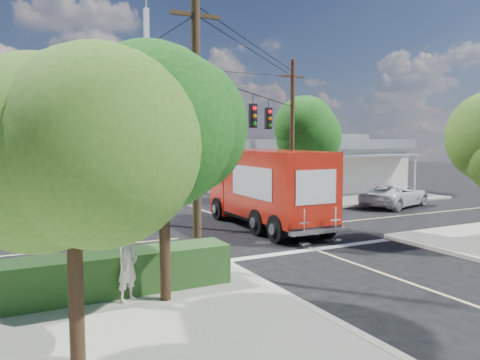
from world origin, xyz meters
TOP-DOWN VIEW (x-y plane):
  - ground at (0.00, 0.00)m, footprint 120.00×120.00m
  - sidewalk_ne at (10.88, 10.88)m, footprint 14.12×14.12m
  - road_markings at (0.00, -1.47)m, footprint 32.00×32.00m
  - building_ne at (12.50, 11.97)m, footprint 11.80×10.20m
  - radio_tower at (0.50, 20.00)m, footprint 0.80×0.80m
  - tree_sw_front at (-6.99, -7.54)m, footprint 3.88×3.78m
  - tree_sw_back at (-9.49, -10.04)m, footprint 3.56×3.42m
  - tree_ne_front at (7.21, 6.76)m, footprint 4.21×4.14m
  - tree_ne_back at (9.81, 8.96)m, footprint 3.77×3.66m
  - palm_nw_front at (-7.50, 7.50)m, footprint 3.01×3.08m
  - palm_nw_back at (-9.50, 9.00)m, footprint 3.01×3.08m
  - utility_poles at (-1.58, 1.60)m, footprint 12.00×10.68m
  - picket_fence at (-7.80, -5.60)m, footprint 5.94×0.06m
  - hedge_sw at (-8.00, -6.40)m, footprint 6.20×1.20m
  - vending_boxes at (6.50, 6.20)m, footprint 1.90×0.50m
  - delivery_truck at (0.61, 0.20)m, footprint 2.99×8.69m
  - parked_car at (11.36, 2.78)m, footprint 5.86×4.01m
  - pedestrian at (-7.88, -7.18)m, footprint 0.80×0.76m

SIDE VIEW (x-z plane):
  - ground at x=0.00m, z-range 0.00..0.00m
  - road_markings at x=0.00m, z-range 0.00..0.01m
  - sidewalk_ne at x=10.88m, z-range 0.00..0.14m
  - picket_fence at x=-7.80m, z-range 0.18..1.18m
  - hedge_sw at x=-8.00m, z-range 0.14..1.24m
  - vending_boxes at x=6.50m, z-range 0.14..1.24m
  - parked_car at x=11.36m, z-range 0.00..1.49m
  - pedestrian at x=-7.88m, z-range 0.14..1.97m
  - delivery_truck at x=0.61m, z-range 0.03..3.75m
  - building_ne at x=12.50m, z-range 0.07..4.57m
  - tree_sw_back at x=-9.49m, z-range 1.19..6.60m
  - tree_ne_back at x=9.81m, z-range 1.27..7.10m
  - tree_sw_front at x=-6.99m, z-range 1.32..7.35m
  - palm_nw_back at x=-9.50m, z-range 2.08..7.27m
  - utility_poles at x=-1.58m, z-range 0.17..9.17m
  - tree_ne_front at x=7.21m, z-range 1.44..8.09m
  - palm_nw_front at x=-7.50m, z-range 2.25..7.84m
  - radio_tower at x=0.50m, z-range -2.86..14.14m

